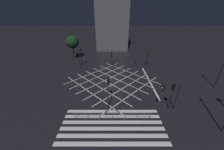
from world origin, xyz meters
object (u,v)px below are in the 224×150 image
(traffic_light_median_south, at_px, (108,86))
(street_tree_near, at_px, (72,42))
(traffic_light_se_cross, at_px, (172,91))
(traffic_light_nw_cross, at_px, (77,55))
(traffic_light_nw_main, at_px, (81,53))
(traffic_light_ne_cross, at_px, (148,55))
(traffic_light_se_main, at_px, (169,91))
(traffic_light_ne_main, at_px, (141,53))
(traffic_light_median_north, at_px, (111,55))

(traffic_light_median_south, xyz_separation_m, street_tree_near, (-9.93, 18.69, 1.86))
(traffic_light_se_cross, bearing_deg, traffic_light_nw_cross, 47.63)
(traffic_light_se_cross, height_order, traffic_light_nw_main, traffic_light_nw_main)
(traffic_light_nw_cross, bearing_deg, traffic_light_ne_cross, 92.08)
(traffic_light_se_main, relative_size, traffic_light_ne_cross, 1.06)
(traffic_light_ne_main, relative_size, traffic_light_se_main, 1.07)
(traffic_light_nw_main, xyz_separation_m, street_tree_near, (-3.29, 5.27, 1.26))
(traffic_light_nw_cross, relative_size, traffic_light_median_south, 1.07)
(traffic_light_median_north, xyz_separation_m, traffic_light_ne_cross, (8.49, 0.57, -0.19))
(traffic_light_ne_main, bearing_deg, traffic_light_se_main, 91.68)
(traffic_light_nw_cross, bearing_deg, traffic_light_median_south, 30.38)
(traffic_light_se_cross, xyz_separation_m, street_tree_near, (-17.98, 20.15, 1.59))
(traffic_light_ne_main, xyz_separation_m, traffic_light_ne_cross, (1.81, -0.02, -0.46))
(traffic_light_nw_cross, distance_m, traffic_light_ne_main, 14.54)
(traffic_light_se_cross, relative_size, traffic_light_se_main, 0.99)
(traffic_light_median_north, distance_m, traffic_light_se_main, 15.98)
(traffic_light_nw_cross, distance_m, traffic_light_median_north, 7.85)
(traffic_light_median_north, bearing_deg, traffic_light_median_south, -1.99)
(street_tree_near, bearing_deg, traffic_light_nw_main, -58.00)
(traffic_light_nw_main, relative_size, traffic_light_ne_cross, 1.18)
(street_tree_near, bearing_deg, traffic_light_median_south, -62.01)
(traffic_light_se_main, bearing_deg, traffic_light_nw_cross, -43.66)
(traffic_light_ne_cross, relative_size, street_tree_near, 0.61)
(traffic_light_se_cross, relative_size, traffic_light_median_south, 1.14)
(traffic_light_median_north, bearing_deg, traffic_light_se_cross, 28.31)
(traffic_light_ne_main, height_order, street_tree_near, street_tree_near)
(traffic_light_ne_main, relative_size, traffic_light_nw_main, 0.97)
(traffic_light_ne_cross, bearing_deg, traffic_light_se_main, -5.26)
(traffic_light_se_main, bearing_deg, traffic_light_ne_main, -88.32)
(traffic_light_ne_cross, bearing_deg, traffic_light_median_south, -34.02)
(traffic_light_median_south, bearing_deg, street_tree_near, 27.99)
(traffic_light_nw_cross, xyz_separation_m, street_tree_near, (-2.53, 6.06, 1.66))
(traffic_light_median_north, distance_m, traffic_light_ne_cross, 8.51)
(traffic_light_ne_cross, bearing_deg, traffic_light_nw_main, -90.73)
(traffic_light_median_north, bearing_deg, traffic_light_nw_main, -96.22)
(traffic_light_ne_cross, height_order, street_tree_near, street_tree_near)
(traffic_light_ne_main, distance_m, traffic_light_median_south, 15.05)
(traffic_light_median_north, relative_size, traffic_light_nw_main, 0.88)
(traffic_light_median_north, height_order, traffic_light_median_south, traffic_light_median_north)
(traffic_light_median_north, xyz_separation_m, traffic_light_se_main, (7.12, -14.30, 0.03))
(traffic_light_median_north, relative_size, traffic_light_ne_main, 0.91)
(traffic_light_nw_main, xyz_separation_m, traffic_light_median_south, (6.64, -13.43, -0.60))
(traffic_light_median_north, xyz_separation_m, traffic_light_se_cross, (7.60, -14.11, -0.06))
(traffic_light_nw_main, height_order, traffic_light_median_south, traffic_light_nw_main)
(traffic_light_nw_main, xyz_separation_m, traffic_light_ne_cross, (15.57, -0.20, -0.46))
(traffic_light_ne_main, xyz_separation_m, traffic_light_median_south, (-7.12, -13.24, -0.59))
(traffic_light_ne_main, distance_m, street_tree_near, 17.95)
(traffic_light_ne_main, relative_size, street_tree_near, 0.70)
(traffic_light_median_north, distance_m, traffic_light_median_south, 12.67)
(traffic_light_median_north, relative_size, traffic_light_median_south, 1.12)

